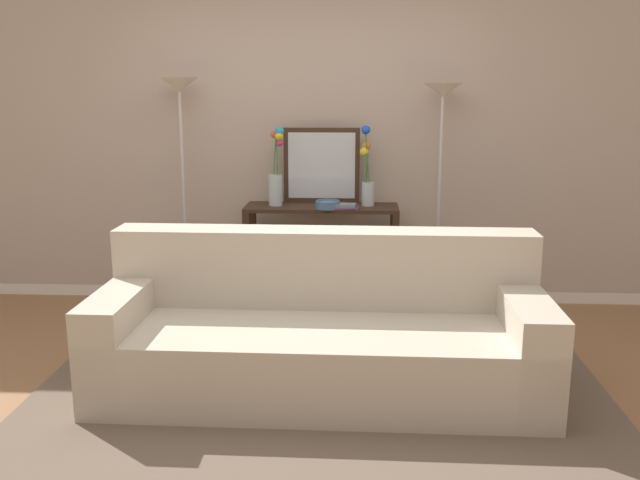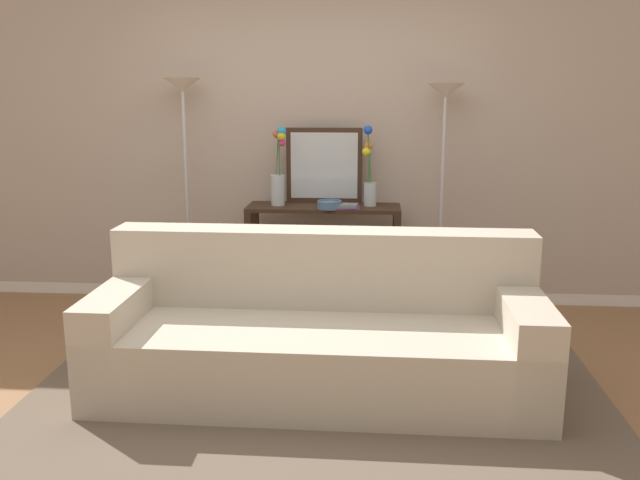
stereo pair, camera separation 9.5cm
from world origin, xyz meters
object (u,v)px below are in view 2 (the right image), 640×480
(floor_lamp_left, at_px, (184,129))
(book_row_under_console, at_px, (285,303))
(vase_tall_flowers, at_px, (279,174))
(fruit_bowl, at_px, (329,204))
(couch, at_px, (319,337))
(vase_short_flowers, at_px, (369,175))
(console_table, at_px, (324,240))
(book_stack, at_px, (347,207))
(wall_mirror, at_px, (324,166))
(floor_lamp_right, at_px, (444,135))

(floor_lamp_left, xyz_separation_m, book_row_under_console, (0.76, -0.06, -1.33))
(vase_tall_flowers, relative_size, fruit_bowl, 3.22)
(couch, height_order, fruit_bowl, fruit_bowl)
(vase_short_flowers, distance_m, fruit_bowl, 0.38)
(fruit_bowl, bearing_deg, console_table, 113.68)
(console_table, xyz_separation_m, book_stack, (0.18, -0.12, 0.28))
(wall_mirror, height_order, book_row_under_console, wall_mirror)
(floor_lamp_right, height_order, book_row_under_console, floor_lamp_right)
(floor_lamp_right, relative_size, vase_short_flowers, 2.89)
(console_table, distance_m, book_row_under_console, 0.59)
(floor_lamp_right, bearing_deg, book_row_under_console, -177.21)
(floor_lamp_left, height_order, book_stack, floor_lamp_left)
(vase_short_flowers, relative_size, book_stack, 3.17)
(vase_tall_flowers, relative_size, book_row_under_console, 1.71)
(couch, height_order, vase_tall_flowers, vase_tall_flowers)
(wall_mirror, bearing_deg, floor_lamp_right, -6.19)
(console_table, height_order, floor_lamp_left, floor_lamp_left)
(vase_tall_flowers, distance_m, fruit_bowl, 0.46)
(floor_lamp_right, bearing_deg, vase_tall_flowers, -177.40)
(book_stack, height_order, book_row_under_console, book_stack)
(fruit_bowl, height_order, book_stack, fruit_bowl)
(vase_short_flowers, bearing_deg, couch, -100.64)
(wall_mirror, distance_m, book_row_under_console, 1.11)
(couch, relative_size, console_table, 2.17)
(floor_lamp_right, distance_m, book_stack, 0.89)
(couch, bearing_deg, book_stack, 85.16)
(vase_tall_flowers, height_order, fruit_bowl, vase_tall_flowers)
(vase_tall_flowers, xyz_separation_m, vase_short_flowers, (0.68, 0.03, -0.00))
(couch, distance_m, wall_mirror, 1.73)
(console_table, xyz_separation_m, vase_tall_flowers, (-0.34, 0.00, 0.50))
(book_stack, bearing_deg, floor_lamp_right, 14.52)
(vase_tall_flowers, bearing_deg, console_table, -0.37)
(couch, height_order, floor_lamp_left, floor_lamp_left)
(floor_lamp_left, bearing_deg, fruit_bowl, -8.86)
(console_table, height_order, wall_mirror, wall_mirror)
(book_row_under_console, bearing_deg, floor_lamp_right, 2.79)
(couch, bearing_deg, console_table, 92.94)
(console_table, relative_size, vase_tall_flowers, 1.95)
(couch, bearing_deg, wall_mirror, 92.95)
(couch, distance_m, book_stack, 1.37)
(floor_lamp_right, xyz_separation_m, vase_short_flowers, (-0.54, -0.02, -0.30))
(vase_tall_flowers, xyz_separation_m, book_stack, (0.52, -0.13, -0.22))
(fruit_bowl, xyz_separation_m, book_stack, (0.13, -0.01, -0.01))
(vase_short_flowers, height_order, fruit_bowl, vase_short_flowers)
(floor_lamp_right, bearing_deg, console_table, -176.26)
(console_table, bearing_deg, wall_mirror, 93.01)
(couch, bearing_deg, vase_short_flowers, 79.36)
(couch, height_order, vase_short_flowers, vase_short_flowers)
(floor_lamp_right, xyz_separation_m, book_stack, (-0.70, -0.18, -0.51))
(wall_mirror, relative_size, book_row_under_console, 1.69)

